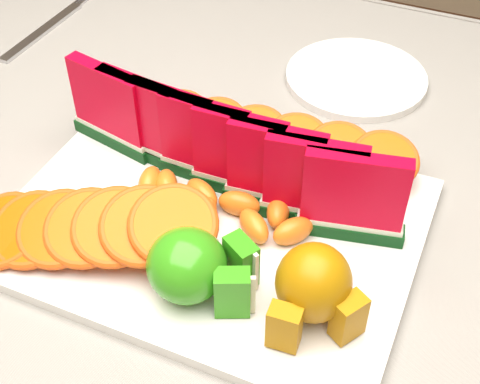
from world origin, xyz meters
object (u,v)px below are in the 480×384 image
(platter, at_px, (212,224))
(fork, at_px, (46,29))
(apple_cluster, at_px, (195,267))
(pear_cluster, at_px, (314,287))
(side_plate, at_px, (356,78))

(platter, distance_m, fork, 0.46)
(apple_cluster, bearing_deg, pear_cluster, 8.70)
(platter, distance_m, pear_cluster, 0.15)
(fork, bearing_deg, pear_cluster, -32.57)
(apple_cluster, height_order, side_plate, apple_cluster)
(side_plate, xyz_separation_m, fork, (-0.44, -0.05, -0.00))
(platter, xyz_separation_m, apple_cluster, (0.03, -0.09, 0.04))
(platter, distance_m, side_plate, 0.31)
(pear_cluster, bearing_deg, platter, 151.43)
(apple_cluster, distance_m, fork, 0.53)
(pear_cluster, xyz_separation_m, fork, (-0.51, 0.33, -0.05))
(platter, bearing_deg, fork, 146.16)
(platter, relative_size, side_plate, 2.16)
(platter, bearing_deg, pear_cluster, -28.57)
(pear_cluster, relative_size, fork, 0.47)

